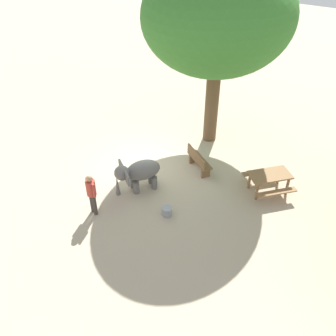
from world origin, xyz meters
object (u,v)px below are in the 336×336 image
(picnic_table_near, at_px, (269,178))
(wooden_bench, at_px, (198,160))
(elephant, at_px, (138,172))
(person_handler, at_px, (91,192))
(shade_tree_main, at_px, (219,16))
(feed_bucket, at_px, (167,211))

(picnic_table_near, bearing_deg, wooden_bench, 138.24)
(elephant, xyz_separation_m, person_handler, (1.86, -0.60, 0.17))
(elephant, relative_size, wooden_bench, 1.21)
(shade_tree_main, relative_size, feed_bucket, 20.76)
(picnic_table_near, bearing_deg, feed_bucket, -175.57)
(person_handler, xyz_separation_m, shade_tree_main, (-6.38, 1.30, 4.34))
(elephant, distance_m, wooden_bench, 2.57)
(elephant, distance_m, picnic_table_near, 4.76)
(person_handler, height_order, shade_tree_main, shade_tree_main)
(person_handler, xyz_separation_m, wooden_bench, (-4.03, 1.94, -0.48))
(elephant, relative_size, picnic_table_near, 0.79)
(picnic_table_near, bearing_deg, person_handler, 176.22)
(person_handler, relative_size, picnic_table_near, 0.77)
(shade_tree_main, relative_size, wooden_bench, 5.45)
(person_handler, relative_size, feed_bucket, 4.50)
(shade_tree_main, xyz_separation_m, wooden_bench, (2.35, 0.64, -4.81))
(shade_tree_main, bearing_deg, wooden_bench, 15.27)
(feed_bucket, bearing_deg, person_handler, -61.31)
(shade_tree_main, bearing_deg, picnic_table_near, 57.68)
(feed_bucket, bearing_deg, picnic_table_near, 139.75)
(elephant, height_order, picnic_table_near, elephant)
(shade_tree_main, distance_m, picnic_table_near, 6.22)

